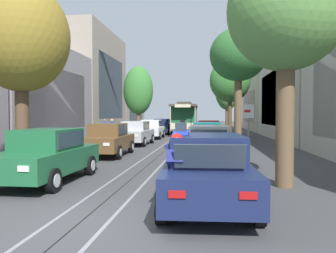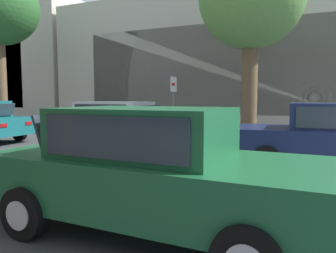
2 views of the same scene
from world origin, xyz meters
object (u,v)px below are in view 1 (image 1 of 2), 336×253
Objects in this scene: parked_car_white_fourth_left at (151,129)px; street_tree_kerb_right_fourth at (227,90)px; parked_car_navy_near_right at (207,170)px; parked_car_white_second_right at (210,145)px; street_sign_post at (249,129)px; cable_car_trolley at (185,118)px; parked_car_silver_mid_left at (135,133)px; parked_car_green_near_left at (46,155)px; street_tree_kerb_right_mid at (230,81)px; street_tree_kerb_left_near at (21,38)px; pedestrian_on_left_pavement at (112,128)px; street_tree_kerb_right_near at (286,13)px; street_tree_kerb_left_second at (138,91)px; parked_car_teal_mid_right at (207,136)px; street_tree_kerb_right_second at (238,56)px; pedestrian_on_right_pavement at (105,127)px; motorcycle_with_rider at (178,167)px; parked_car_brown_second_left at (108,139)px; fire_hydrant at (244,153)px; parked_car_navy_fifth_left at (162,126)px; parked_car_red_fourth_right at (209,131)px.

street_tree_kerb_right_fourth reaches higher than parked_car_white_fourth_left.
parked_car_white_second_right is (0.09, 6.14, 0.00)m from parked_car_navy_near_right.
street_tree_kerb_right_fourth is at bearing 88.29° from street_sign_post.
parked_car_silver_mid_left is at bearing -100.34° from cable_car_trolley.
parked_car_green_near_left is 0.63× the size of street_tree_kerb_right_mid.
street_tree_kerb_left_near is 14.85m from pedestrian_on_left_pavement.
street_tree_kerb_right_near is at bearing -61.82° from parked_car_white_second_right.
street_tree_kerb_left_second is 2.76× the size of street_sign_post.
parked_car_green_near_left is at bearing -115.26° from parked_car_teal_mid_right.
parked_car_green_near_left is at bearing -121.34° from street_tree_kerb_right_second.
pedestrian_on_left_pavement is 1.01× the size of pedestrian_on_right_pavement.
street_tree_kerb_right_second is at bearing 87.54° from street_sign_post.
street_tree_kerb_left_second reaches higher than motorcycle_with_rider.
street_tree_kerb_right_mid is (6.81, 14.46, 4.19)m from parked_car_brown_second_left.
parked_car_green_near_left is 6.25m from parked_car_white_second_right.
parked_car_white_second_right is 14.41m from pedestrian_on_left_pavement.
street_tree_kerb_right_fourth is at bearing 85.41° from parked_car_white_second_right.
parked_car_silver_mid_left is 11.69m from street_tree_kerb_left_near.
street_tree_kerb_right_mid is at bearing 50.97° from parked_car_silver_mid_left.
street_tree_kerb_left_near is 21.01m from street_tree_kerb_right_mid.
fire_hydrant is 2.59m from street_sign_post.
parked_car_navy_fifth_left is 1.01× the size of parked_car_red_fourth_right.
street_tree_kerb_left_near is 0.92× the size of street_tree_kerb_right_fourth.
parked_car_navy_fifth_left is 0.63× the size of street_tree_kerb_right_mid.
parked_car_brown_second_left reaches higher than fire_hydrant.
parked_car_red_fourth_right is at bearing 95.56° from street_sign_post.
street_tree_kerb_right_near reaches higher than motorcycle_with_rider.
parked_car_red_fourth_right is at bearing 90.00° from parked_car_white_second_right.
parked_car_green_near_left is 6.70m from street_sign_post.
parked_car_brown_second_left is at bearing -90.51° from parked_car_navy_fifth_left.
parked_car_white_second_right is 1.69m from fire_hydrant.
motorcycle_with_rider is at bearing -126.28° from parked_car_navy_near_right.
parked_car_navy_fifth_left is at bearing 73.75° from pedestrian_on_left_pavement.
parked_car_red_fourth_right is 19.12m from motorcycle_with_rider.
fire_hydrant is at bearing 97.62° from street_tree_kerb_right_near.
street_tree_kerb_right_second is 9.28m from street_sign_post.
street_sign_post reaches higher than parked_car_silver_mid_left.
parked_car_brown_second_left is at bearing -75.30° from pedestrian_on_left_pavement.
street_tree_kerb_right_mid is 7.42m from cable_car_trolley.
street_tree_kerb_right_near reaches higher than parked_car_teal_mid_right.
parked_car_silver_mid_left is 14.99m from street_tree_kerb_right_near.
parked_car_navy_near_right is at bearing -61.21° from parked_car_brown_second_left.
parked_car_white_fourth_left and parked_car_navy_fifth_left have the same top height.
cable_car_trolley is 21.76m from fire_hydrant.
cable_car_trolley is 4.96× the size of motorcycle_with_rider.
parked_car_white_fourth_left is 5.63m from parked_car_red_fourth_right.
parked_car_red_fourth_right is at bearing 89.72° from parked_car_navy_near_right.
street_tree_kerb_right_second is (6.57, -1.95, 4.66)m from parked_car_silver_mid_left.
motorcycle_with_rider is (-0.56, -0.77, 0.17)m from parked_car_navy_near_right.
parked_car_navy_fifth_left is at bearing 104.84° from street_sign_post.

